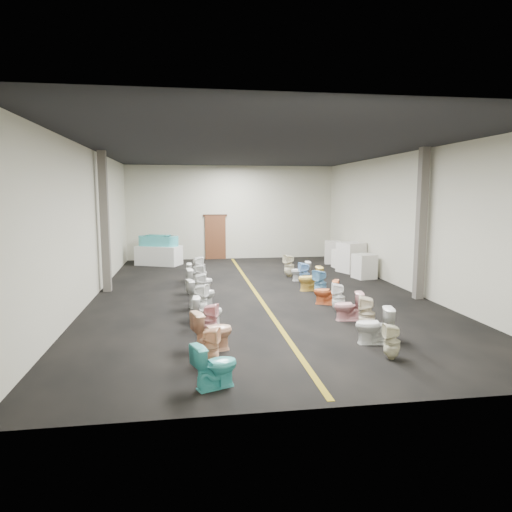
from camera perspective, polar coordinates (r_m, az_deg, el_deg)
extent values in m
plane|color=black|center=(14.66, -0.02, -4.63)|extent=(16.00, 16.00, 0.00)
plane|color=black|center=(14.38, -0.02, 13.16)|extent=(16.00, 16.00, 0.00)
plane|color=#B9B79E|center=(22.28, -3.08, 5.45)|extent=(10.00, 0.00, 10.00)
plane|color=#B9B79E|center=(6.58, 10.34, -0.22)|extent=(10.00, 0.00, 10.00)
plane|color=#B9B79E|center=(14.48, -20.03, 3.74)|extent=(0.00, 16.00, 16.00)
plane|color=#B9B79E|center=(15.87, 18.18, 4.14)|extent=(0.00, 16.00, 16.00)
cube|color=#7E6712|center=(14.66, -0.02, -4.62)|extent=(0.12, 15.60, 0.01)
cube|color=#562D19|center=(22.24, -5.09, 2.32)|extent=(1.00, 0.10, 2.10)
cube|color=#331C11|center=(22.17, -5.13, 5.08)|extent=(1.15, 0.08, 0.10)
cube|color=#59544C|center=(15.41, -18.39, 4.03)|extent=(0.25, 0.25, 4.50)
cube|color=#59544C|center=(14.43, 19.96, 3.73)|extent=(0.25, 0.25, 4.50)
cube|color=silver|center=(20.82, -12.05, 0.08)|extent=(2.14, 1.64, 0.85)
cube|color=#40B2B8|center=(20.75, -12.10, 1.79)|extent=(1.36, 1.06, 0.50)
cylinder|color=#40B2B8|center=(21.01, -13.58, 1.82)|extent=(0.66, 0.66, 0.50)
cylinder|color=#40B2B8|center=(20.50, -10.58, 1.76)|extent=(0.66, 0.66, 0.50)
cube|color=teal|center=(20.73, -12.12, 2.34)|extent=(1.10, 0.80, 0.20)
cube|color=beige|center=(17.56, 13.38, -1.26)|extent=(0.84, 0.84, 0.91)
cube|color=silver|center=(18.85, 11.79, -0.16)|extent=(1.13, 1.13, 1.21)
cube|color=silver|center=(19.87, 10.71, -0.32)|extent=(0.76, 0.76, 0.80)
cube|color=silver|center=(21.07, 9.56, 0.46)|extent=(0.88, 0.88, 1.02)
imported|color=#40B5B5|center=(7.67, -5.13, -13.43)|extent=(0.85, 0.67, 0.76)
imported|color=#F2B78D|center=(8.56, -5.75, -11.25)|extent=(0.42, 0.41, 0.73)
imported|color=#E2A985|center=(9.34, -5.47, -9.30)|extent=(0.91, 0.68, 0.83)
imported|color=#EDA4AA|center=(10.26, -5.77, -7.98)|extent=(0.43, 0.42, 0.74)
imported|color=white|center=(11.11, -6.05, -6.84)|extent=(0.72, 0.44, 0.71)
imported|color=white|center=(12.01, -6.98, -5.45)|extent=(0.50, 0.50, 0.83)
imported|color=silver|center=(12.84, -6.89, -4.65)|extent=(0.87, 0.62, 0.80)
imported|color=silver|center=(13.76, -7.11, -3.82)|extent=(0.42, 0.41, 0.80)
imported|color=silver|center=(14.55, -7.06, -3.13)|extent=(0.85, 0.54, 0.83)
imported|color=silver|center=(15.38, -7.13, -2.55)|extent=(0.44, 0.44, 0.82)
imported|color=silver|center=(16.36, -7.39, -2.12)|extent=(0.72, 0.44, 0.72)
imported|color=white|center=(17.13, -7.34, -1.47)|extent=(0.49, 0.48, 0.84)
imported|color=beige|center=(9.24, 16.62, -10.22)|extent=(0.35, 0.35, 0.69)
imported|color=silver|center=(10.04, 14.53, -8.40)|extent=(0.84, 0.58, 0.79)
imported|color=beige|center=(10.85, 13.69, -7.04)|extent=(0.49, 0.49, 0.84)
imported|color=pink|center=(11.70, 11.46, -6.17)|extent=(0.76, 0.51, 0.73)
imported|color=white|center=(12.51, 10.28, -5.10)|extent=(0.42, 0.41, 0.78)
imported|color=orange|center=(13.27, 8.76, -4.45)|extent=(0.81, 0.66, 0.72)
imported|color=#67A4CD|center=(14.20, 8.05, -3.40)|extent=(0.50, 0.50, 0.84)
imported|color=#E4BA50|center=(15.03, 6.79, -2.82)|extent=(0.80, 0.47, 0.80)
imported|color=#82B5EC|center=(15.75, 6.09, -2.28)|extent=(0.40, 0.39, 0.82)
imported|color=silver|center=(16.71, 5.59, -1.88)|extent=(0.72, 0.44, 0.72)
imported|color=beige|center=(17.45, 4.18, -1.22)|extent=(0.49, 0.48, 0.86)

